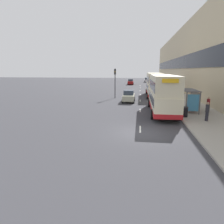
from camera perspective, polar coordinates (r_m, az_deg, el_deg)
The scene contains 21 objects.
ground_plane at distance 16.00m, azimuth 8.06°, elevation -5.90°, with size 220.00×220.00×0.00m, color #38383D.
pavement at distance 54.37m, azimuth 14.94°, elevation 6.48°, with size 5.00×93.00×0.14m.
terrace_facade at distance 54.84m, azimuth 19.61°, elevation 13.73°, with size 3.10×93.00×14.45m.
lane_mark_0 at distance 16.96m, azimuth 8.05°, elevation -4.85°, with size 0.12×2.00×0.01m.
lane_mark_1 at distance 24.70m, azimuth 8.04°, elevation 0.47°, with size 0.12×2.00×0.01m.
lane_mark_2 at distance 32.56m, azimuth 8.04°, elevation 3.23°, with size 0.12×2.00×0.01m.
lane_mark_3 at distance 40.46m, azimuth 8.04°, elevation 4.92°, with size 0.12×2.00×0.01m.
lane_mark_4 at distance 48.39m, azimuth 8.03°, elevation 6.06°, with size 0.12×2.00×0.01m.
lane_mark_5 at distance 56.33m, azimuth 8.03°, elevation 6.87°, with size 0.12×2.00×0.01m.
lane_mark_6 at distance 64.28m, azimuth 8.03°, elevation 7.49°, with size 0.12×2.00×0.01m.
bus_shelter at distance 24.72m, azimuth 21.71°, elevation 4.14°, with size 1.60×4.20×2.48m.
double_decker_bus_near at distance 23.48m, azimuth 14.28°, elevation 5.25°, with size 2.85×10.63×4.30m.
double_decker_bus_ahead at distance 38.24m, azimuth 12.01°, elevation 7.81°, with size 2.85×11.08×4.30m.
car_0 at distance 68.02m, azimuth 5.34°, elevation 8.55°, with size 1.97×4.53×1.84m.
car_1 at distance 31.10m, azimuth 4.78°, elevation 4.52°, with size 1.91×4.01×1.79m.
car_2 at distance 82.83m, azimuth 9.93°, elevation 9.01°, with size 1.97×4.21×1.82m.
pedestrian_at_shelter at distance 26.24m, azimuth 22.90°, elevation 2.62°, with size 0.35×0.35×1.78m.
pedestrian_1 at distance 20.72m, azimuth 25.56°, elevation 0.15°, with size 0.36×0.36×1.79m.
pedestrian_2 at distance 25.03m, azimuth 25.77°, elevation 1.94°, with size 0.35×0.35×1.75m.
litter_bin at distance 21.75m, azimuth 20.17°, elevation 0.06°, with size 0.55×0.55×1.05m.
traffic_light_far_kerb at distance 34.94m, azimuth 0.87°, elevation 9.56°, with size 0.30×0.32×5.10m.
Camera 1 is at (-0.15, -15.24, 4.87)m, focal length 32.00 mm.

